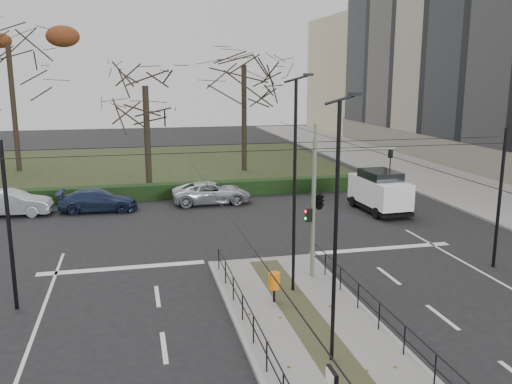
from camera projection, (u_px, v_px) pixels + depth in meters
ground at (293, 306)px, 19.35m from camera, size 140.00×140.00×0.00m
median_island at (317, 337)px, 16.96m from camera, size 4.40×15.00×0.14m
sidewalk_east at (426, 176)px, 44.24m from camera, size 8.00×90.00×0.14m
park at (126, 167)px, 48.51m from camera, size 38.00×26.00×0.10m
hedge at (124, 193)px, 35.65m from camera, size 38.00×1.00×1.00m
median_railing at (318, 311)px, 16.67m from camera, size 4.14×13.24×0.92m
catenary at (282, 203)px, 20.17m from camera, size 20.00×34.00×6.00m
traffic_light at (321, 198)px, 21.31m from camera, size 3.75×2.11×5.52m
litter_bin at (274, 281)px, 19.24m from camera, size 0.43×0.43×1.09m
streetlamp_median_near at (336, 231)px, 14.63m from camera, size 0.63×0.13×7.51m
streetlamp_median_far at (295, 185)px, 19.58m from camera, size 0.67×0.14×8.02m
parked_car_second at (11, 203)px, 31.78m from camera, size 4.70×2.01×1.51m
parked_car_third at (98, 200)px, 32.81m from camera, size 4.77×2.18×1.35m
parked_car_fourth at (212, 193)px, 34.83m from camera, size 5.03×2.32×1.40m
white_van at (379, 190)px, 32.60m from camera, size 2.34×4.84×2.51m
rust_tree at (8, 43)px, 44.19m from camera, size 10.02×10.02×13.89m
bare_tree_center at (244, 73)px, 44.97m from camera, size 7.76×7.76×11.77m
bare_tree_near at (145, 94)px, 37.86m from camera, size 6.13×6.13×9.67m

